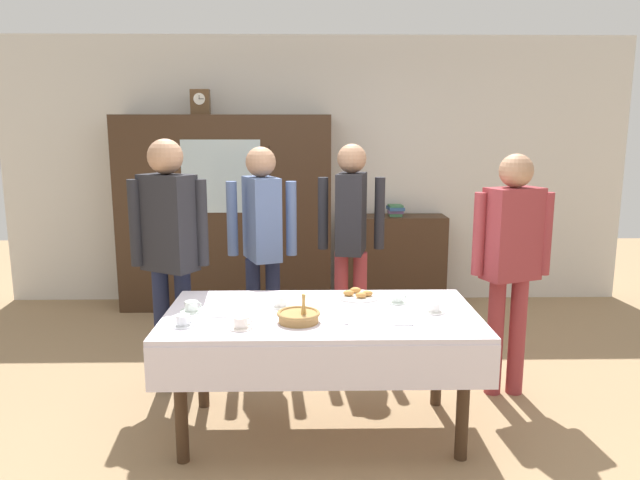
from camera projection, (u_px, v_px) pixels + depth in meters
The scene contains 22 objects.
ground_plane at pixel (321, 414), 3.77m from camera, with size 12.00×12.00×0.00m, color #997A56.
back_wall at pixel (316, 171), 6.12m from camera, with size 6.40×0.10×2.70m, color silver.
dining_table at pixel (321, 330), 3.42m from camera, with size 1.80×0.94×0.74m.
wall_cabinet at pixel (226, 213), 5.89m from camera, with size 2.08×0.46×1.92m.
mantel_clock at pixel (200, 102), 5.68m from camera, with size 0.18×0.11×0.24m.
bookshelf_low at pixel (394, 260), 6.06m from camera, with size 1.02×0.35×0.92m.
book_stack at pixel (395, 210), 5.97m from camera, with size 0.16×0.22×0.11m.
tea_cup_far_left at pixel (434, 308), 3.43m from camera, with size 0.13×0.13×0.06m.
tea_cup_center at pixel (183, 321), 3.19m from camera, with size 0.13×0.13×0.06m.
tea_cup_mid_right at pixel (280, 303), 3.53m from camera, with size 0.13×0.13×0.06m.
tea_cup_near_right at pixel (192, 307), 3.44m from camera, with size 0.13×0.13×0.06m.
tea_cup_near_left at pixel (397, 298), 3.62m from camera, with size 0.13×0.13×0.06m.
tea_cup_back_edge at pixel (241, 323), 3.15m from camera, with size 0.13×0.13×0.06m.
bread_basket at pixel (299, 316), 3.25m from camera, with size 0.24×0.24×0.16m.
pastry_plate at pixel (358, 295), 3.73m from camera, with size 0.28×0.28×0.05m.
spoon_far_right at pixel (407, 325), 3.20m from camera, with size 0.12×0.02×0.01m.
spoon_near_right at pixel (221, 317), 3.33m from camera, with size 0.12×0.02×0.01m.
spoon_far_left at pixel (342, 324), 3.22m from camera, with size 0.12×0.02×0.01m.
person_behind_table_right at pixel (351, 228), 4.62m from camera, with size 0.52×0.39×1.68m.
person_behind_table_left at pixel (262, 234), 4.42m from camera, with size 0.52×0.41×1.66m.
person_near_right_end at pixel (169, 240), 3.94m from camera, with size 0.52×0.36×1.73m.
person_by_cabinet at pixel (511, 252), 3.89m from camera, with size 0.52×0.32×1.63m.
Camera 1 is at (-0.07, -3.50, 1.80)m, focal length 33.23 mm.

